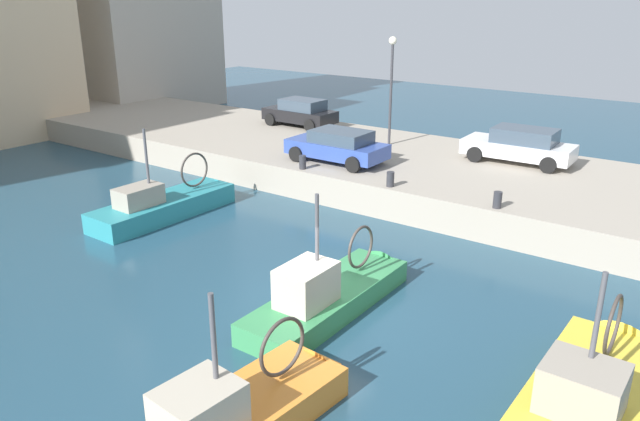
# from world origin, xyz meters

# --- Properties ---
(water_surface) EXTENTS (80.00, 80.00, 0.00)m
(water_surface) POSITION_xyz_m (0.00, 0.00, 0.00)
(water_surface) COLOR navy
(water_surface) RESTS_ON ground
(quay_wall) EXTENTS (9.00, 56.00, 1.20)m
(quay_wall) POSITION_xyz_m (11.50, 0.00, 0.60)
(quay_wall) COLOR #9E9384
(quay_wall) RESTS_ON ground
(fishing_boat_yellow) EXTENTS (6.52, 2.39, 4.26)m
(fishing_boat_yellow) POSITION_xyz_m (-0.04, -6.79, 0.12)
(fishing_boat_yellow) COLOR gold
(fishing_boat_yellow) RESTS_ON ground
(fishing_boat_teal) EXTENTS (6.49, 2.03, 4.17)m
(fishing_boat_teal) POSITION_xyz_m (2.86, 8.78, 0.11)
(fishing_boat_teal) COLOR teal
(fishing_boat_teal) RESTS_ON ground
(fishing_boat_green) EXTENTS (6.33, 1.88, 4.08)m
(fishing_boat_green) POSITION_xyz_m (0.61, -0.22, 0.15)
(fishing_boat_green) COLOR #388951
(fishing_boat_green) RESTS_ON ground
(parked_car_blue) EXTENTS (2.06, 4.14, 1.35)m
(parked_car_blue) POSITION_xyz_m (9.01, 5.44, 1.90)
(parked_car_blue) COLOR #334C9E
(parked_car_blue) RESTS_ON quay_wall
(parked_car_white) EXTENTS (2.08, 4.42, 1.45)m
(parked_car_white) POSITION_xyz_m (13.32, -0.65, 1.94)
(parked_car_white) COLOR silver
(parked_car_white) RESTS_ON quay_wall
(parked_car_black) EXTENTS (1.92, 3.91, 1.42)m
(parked_car_black) POSITION_xyz_m (13.87, 11.12, 1.92)
(parked_car_black) COLOR black
(parked_car_black) RESTS_ON quay_wall
(mooring_bollard_south) EXTENTS (0.28, 0.28, 0.55)m
(mooring_bollard_south) POSITION_xyz_m (7.35, -2.00, 1.48)
(mooring_bollard_south) COLOR #2D2D33
(mooring_bollard_south) RESTS_ON quay_wall
(mooring_bollard_mid) EXTENTS (0.28, 0.28, 0.55)m
(mooring_bollard_mid) POSITION_xyz_m (7.35, 2.00, 1.48)
(mooring_bollard_mid) COLOR #2D2D33
(mooring_bollard_mid) RESTS_ON quay_wall
(mooring_bollard_north) EXTENTS (0.28, 0.28, 0.55)m
(mooring_bollard_north) POSITION_xyz_m (7.35, 6.00, 1.48)
(mooring_bollard_north) COLOR #2D2D33
(mooring_bollard_north) RESTS_ON quay_wall
(quay_streetlamp) EXTENTS (0.36, 0.36, 4.83)m
(quay_streetlamp) POSITION_xyz_m (13.00, 5.29, 4.45)
(quay_streetlamp) COLOR #38383D
(quay_streetlamp) RESTS_ON quay_wall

